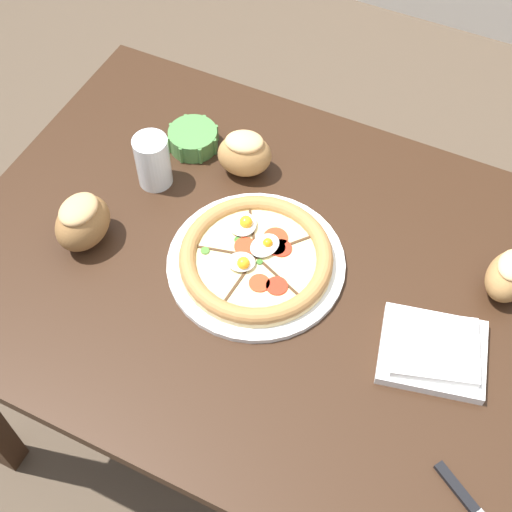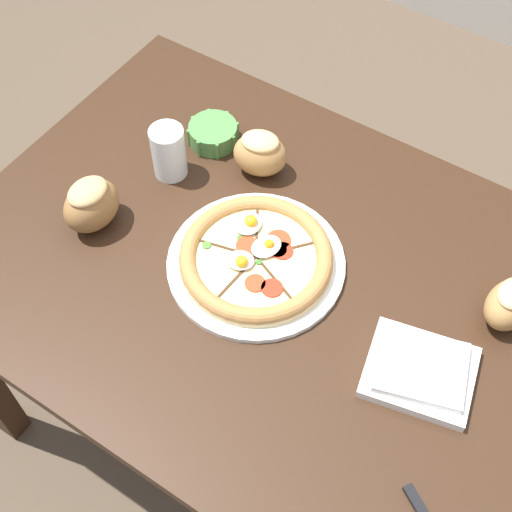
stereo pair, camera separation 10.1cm
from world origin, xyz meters
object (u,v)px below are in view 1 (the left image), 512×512
Objects in this scene: pizza at (256,259)px; bread_piece_mid at (510,275)px; ramekin_bowl at (193,138)px; dining_table at (296,305)px; bread_piece_far at (245,153)px; water_glass at (153,163)px; napkin_folded at (433,350)px; bread_piece_near at (82,221)px.

bread_piece_mid is at bearing 18.59° from pizza.
bread_piece_mid is at bearing -6.22° from ramekin_bowl.
dining_table is 10.08× the size of bread_piece_far.
dining_table is at bearing -14.84° from water_glass.
napkin_folded is (0.36, -0.04, -0.00)m from pizza.
bread_piece_mid reaches higher than ramekin_bowl.
bread_piece_mid is at bearing 17.14° from bread_piece_near.
napkin_folded is 0.54m from bread_piece_far.
bread_piece_near is (-0.07, -0.31, 0.03)m from ramekin_bowl.
dining_table is at bearing 12.80° from bread_piece_near.
ramekin_bowl is 0.67m from napkin_folded.
napkin_folded is 0.68m from bread_piece_near.
bread_piece_far is 0.19m from water_glass.
bread_piece_near is 0.97× the size of bread_piece_far.
water_glass is (-0.64, 0.14, 0.04)m from napkin_folded.
pizza is 2.90× the size of bread_piece_mid.
bread_piece_near is at bearing -175.97° from napkin_folded.
bread_piece_near reaches higher than bread_piece_far.
water_glass reaches higher than dining_table.
pizza is 2.66× the size of bread_piece_near.
bread_piece_far is at bearing 121.18° from pizza.
dining_table is 11.78× the size of ramekin_bowl.
bread_piece_far is 1.13× the size of water_glass.
napkin_folded is at bearing -26.87° from bread_piece_far.
ramekin_bowl is at bearing 78.85° from water_glass.
water_glass reaches higher than bread_piece_near.
dining_table is 0.42m from ramekin_bowl.
bread_piece_far is (-0.56, 0.06, 0.00)m from bread_piece_mid.
water_glass reaches higher than bread_piece_mid.
bread_piece_mid is (0.44, 0.15, 0.03)m from pizza.
napkin_folded is at bearing 4.03° from bread_piece_near.
ramekin_bowl is 0.13m from water_glass.
bread_piece_near is 1.09× the size of bread_piece_mid.
bread_piece_mid is 0.89× the size of bread_piece_far.
pizza is 0.46m from bread_piece_mid.
bread_piece_near is (-0.68, -0.05, 0.04)m from napkin_folded.
bread_piece_mid is at bearing 67.37° from napkin_folded.
bread_piece_near reaches higher than ramekin_bowl.
bread_piece_far is (-0.21, 0.20, 0.15)m from dining_table.
ramekin_bowl is (-0.34, 0.22, 0.12)m from dining_table.
ramekin_bowl reaches higher than napkin_folded.
napkin_folded is 1.60× the size of bread_piece_far.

